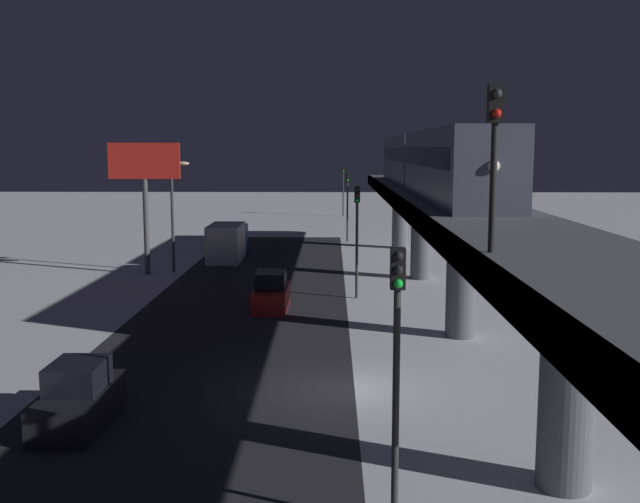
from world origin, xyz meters
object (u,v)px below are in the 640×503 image
(rail_signal, at_px, (495,139))
(sedan_black, at_px, (79,399))
(subway_train, at_px, (428,160))
(traffic_light_near, at_px, (397,348))
(box_truck, at_px, (228,242))
(traffic_light_mid, at_px, (357,225))
(traffic_light_far, at_px, (347,196))
(sedan_red, at_px, (271,293))
(traffic_light_distant, at_px, (343,183))
(commercial_billboard, at_px, (144,174))

(rail_signal, relative_size, sedan_black, 0.93)
(subway_train, relative_size, traffic_light_near, 5.76)
(box_truck, bearing_deg, subway_train, 141.30)
(traffic_light_mid, distance_m, traffic_light_far, 25.87)
(sedan_red, height_order, traffic_light_distant, traffic_light_distant)
(rail_signal, distance_m, sedan_red, 23.69)
(sedan_black, relative_size, traffic_light_mid, 0.67)
(sedan_red, height_order, traffic_light_mid, traffic_light_mid)
(traffic_light_mid, distance_m, commercial_billboard, 16.30)
(subway_train, distance_m, rail_signal, 27.71)
(traffic_light_distant, bearing_deg, traffic_light_near, 90.00)
(rail_signal, xyz_separation_m, traffic_light_mid, (2.44, -23.80, -4.55))
(rail_signal, xyz_separation_m, traffic_light_far, (2.44, -49.67, -4.55))
(traffic_light_mid, bearing_deg, box_truck, -57.67)
(sedan_black, xyz_separation_m, traffic_light_mid, (-9.30, -19.62, 3.40))
(rail_signal, bearing_deg, sedan_red, -71.34)
(rail_signal, bearing_deg, sedan_black, -19.57)
(subway_train, bearing_deg, commercial_billboard, -12.49)
(rail_signal, relative_size, box_truck, 0.54)
(sedan_red, height_order, commercial_billboard, commercial_billboard)
(rail_signal, bearing_deg, traffic_light_far, -87.19)
(rail_signal, bearing_deg, box_truck, -72.90)
(subway_train, xyz_separation_m, commercial_billboard, (18.47, -4.09, -0.97))
(traffic_light_near, height_order, traffic_light_distant, same)
(subway_train, height_order, traffic_light_distant, subway_train)
(sedan_red, relative_size, commercial_billboard, 0.50)
(traffic_light_far, bearing_deg, traffic_light_distant, -90.00)
(box_truck, relative_size, commercial_billboard, 0.83)
(traffic_light_near, distance_m, commercial_billboard, 36.67)
(sedan_red, xyz_separation_m, traffic_light_distant, (-4.70, -54.40, 3.40))
(traffic_light_mid, height_order, traffic_light_far, same)
(traffic_light_near, bearing_deg, sedan_red, -78.56)
(box_truck, bearing_deg, traffic_light_mid, 122.33)
(subway_train, bearing_deg, traffic_light_far, -78.56)
(sedan_black, bearing_deg, traffic_light_distant, -97.42)
(traffic_light_distant, xyz_separation_m, commercial_billboard, (14.01, 43.83, 2.63))
(rail_signal, xyz_separation_m, traffic_light_near, (2.44, 2.07, -4.55))
(box_truck, xyz_separation_m, traffic_light_near, (-9.50, 40.88, 2.85))
(rail_signal, relative_size, traffic_light_far, 0.62)
(traffic_light_near, bearing_deg, subway_train, -98.55)
(rail_signal, relative_size, commercial_billboard, 0.45)
(subway_train, height_order, traffic_light_mid, subway_train)
(subway_train, height_order, sedan_black, subway_train)
(rail_signal, bearing_deg, traffic_light_mid, -84.14)
(traffic_light_near, height_order, commercial_billboard, commercial_billboard)
(rail_signal, height_order, sedan_red, rail_signal)
(sedan_red, bearing_deg, commercial_billboard, 131.37)
(sedan_black, relative_size, commercial_billboard, 0.48)
(traffic_light_near, bearing_deg, rail_signal, -139.66)
(sedan_black, relative_size, traffic_light_far, 0.67)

